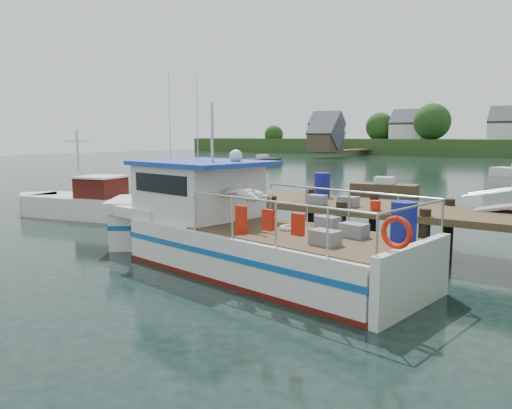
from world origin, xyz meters
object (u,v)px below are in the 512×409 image
Objects in this scene: moored_a at (205,170)px; work_boat at (87,203)px; lobster_boat at (231,231)px; moored_e at (263,161)px; moored_rowboat at (384,189)px.

work_boat is at bearing -58.42° from moored_a.
lobster_boat reaches higher than work_boat.
work_boat reaches higher than moored_e.
moored_e is at bearing 100.62° from work_boat.
moored_rowboat is at bearing 49.80° from work_boat.
moored_e is (-26.24, 40.01, -0.51)m from lobster_boat.
lobster_boat is at bearing -28.17° from work_boat.
moored_a is 16.49m from moored_e.
moored_rowboat reaches higher than moored_a.
moored_rowboat is at bearing 105.94° from lobster_boat.
work_boat is at bearing -55.58° from moored_e.
work_boat is 1.84× the size of moored_rowboat.
lobster_boat is 2.37× the size of moored_e.
lobster_boat is at bearing -45.53° from moored_e.
lobster_boat is 32.51m from moored_a.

